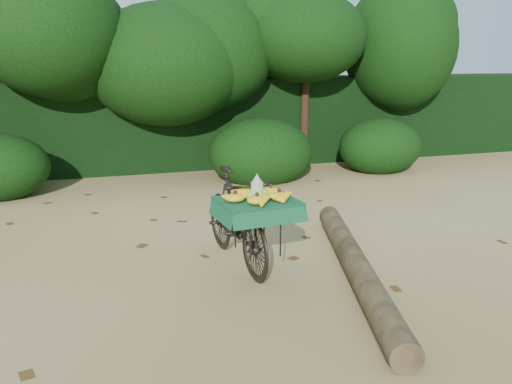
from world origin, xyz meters
name	(u,v)px	position (x,y,z in m)	size (l,w,h in m)	color
ground	(251,274)	(0.00, 0.00, 0.00)	(80.00, 80.00, 0.00)	tan
vendor_bicycle	(237,218)	(-0.06, 0.31, 0.54)	(0.81, 1.84, 1.07)	black
fallen_log	(356,265)	(1.04, -0.40, 0.13)	(0.26, 0.26, 3.64)	brown
hedge_backdrop	(164,122)	(0.00, 6.30, 0.90)	(26.00, 1.80, 1.80)	black
tree_row	(133,70)	(-0.65, 5.50, 2.00)	(14.50, 2.00, 4.00)	black
bush_clumps	(208,159)	(0.50, 4.30, 0.45)	(8.80, 1.70, 0.90)	black
leaf_litter	(235,253)	(0.00, 0.65, 0.01)	(7.00, 7.30, 0.01)	#503315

